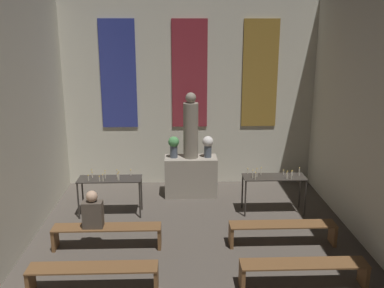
{
  "coord_description": "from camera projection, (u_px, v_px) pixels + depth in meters",
  "views": [
    {
      "loc": [
        -0.32,
        -1.27,
        3.94
      ],
      "look_at": [
        0.0,
        7.72,
        1.5
      ],
      "focal_mm": 40.0,
      "sensor_mm": 36.0,
      "label": 1
    }
  ],
  "objects": [
    {
      "name": "candle_rack_left",
      "position": [
        110.0,
        183.0,
        9.19
      ],
      "size": [
        1.36,
        0.49,
        1.02
      ],
      "color": "#332D28",
      "rests_on": "ground_plane"
    },
    {
      "name": "pew_back_right",
      "position": [
        282.0,
        229.0,
        7.99
      ],
      "size": [
        1.99,
        0.36,
        0.43
      ],
      "color": "brown",
      "rests_on": "ground_plane"
    },
    {
      "name": "flower_vase_right",
      "position": [
        208.0,
        145.0,
        10.17
      ],
      "size": [
        0.26,
        0.26,
        0.52
      ],
      "color": "#4C5666",
      "rests_on": "altar"
    },
    {
      "name": "pew_back_left",
      "position": [
        107.0,
        232.0,
        7.87
      ],
      "size": [
        1.99,
        0.36,
        0.43
      ],
      "color": "brown",
      "rests_on": "ground_plane"
    },
    {
      "name": "statue",
      "position": [
        191.0,
        128.0,
        10.05
      ],
      "size": [
        0.35,
        0.35,
        1.56
      ],
      "color": "gray",
      "rests_on": "altar"
    },
    {
      "name": "person_seated",
      "position": [
        93.0,
        211.0,
        7.76
      ],
      "size": [
        0.36,
        0.24,
        0.7
      ],
      "color": "#4C4238",
      "rests_on": "pew_back_left"
    },
    {
      "name": "wall_back",
      "position": [
        190.0,
        92.0,
        10.77
      ],
      "size": [
        6.52,
        0.16,
        4.74
      ],
      "color": "beige",
      "rests_on": "ground_plane"
    },
    {
      "name": "flower_vase_left",
      "position": [
        174.0,
        145.0,
        10.14
      ],
      "size": [
        0.26,
        0.26,
        0.52
      ],
      "color": "#4C5666",
      "rests_on": "altar"
    },
    {
      "name": "altar",
      "position": [
        191.0,
        176.0,
        10.36
      ],
      "size": [
        1.25,
        0.58,
        0.96
      ],
      "color": "gray",
      "rests_on": "ground_plane"
    },
    {
      "name": "pew_third_right",
      "position": [
        304.0,
        269.0,
        6.66
      ],
      "size": [
        1.99,
        0.36,
        0.43
      ],
      "color": "brown",
      "rests_on": "ground_plane"
    },
    {
      "name": "candle_rack_right",
      "position": [
        274.0,
        181.0,
        9.32
      ],
      "size": [
        1.36,
        0.49,
        1.02
      ],
      "color": "#332D28",
      "rests_on": "ground_plane"
    },
    {
      "name": "pew_third_left",
      "position": [
        93.0,
        273.0,
        6.55
      ],
      "size": [
        1.99,
        0.36,
        0.43
      ],
      "color": "brown",
      "rests_on": "ground_plane"
    }
  ]
}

